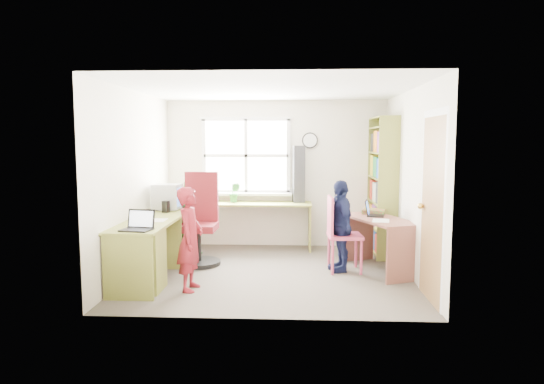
% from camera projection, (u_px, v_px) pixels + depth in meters
% --- Properties ---
extents(room, '(3.64, 3.44, 2.44)m').
position_uv_depth(room, '(272.00, 181.00, 6.41)').
color(room, '#484138').
rests_on(room, ground).
extents(l_desk, '(2.38, 2.95, 0.75)m').
position_uv_depth(l_desk, '(168.00, 242.00, 6.18)').
color(l_desk, olive).
rests_on(l_desk, ground).
extents(right_desk, '(1.00, 1.36, 0.71)m').
position_uv_depth(right_desk, '(379.00, 233.00, 6.49)').
color(right_desk, brown).
rests_on(right_desk, ground).
extents(bookshelf, '(0.30, 1.02, 2.10)m').
position_uv_depth(bookshelf, '(382.00, 189.00, 7.44)').
color(bookshelf, olive).
rests_on(bookshelf, ground).
extents(swivel_chair, '(0.61, 0.61, 1.29)m').
position_uv_depth(swivel_chair, '(200.00, 225.00, 6.88)').
color(swivel_chair, black).
rests_on(swivel_chair, ground).
extents(wooden_chair, '(0.46, 0.46, 1.01)m').
position_uv_depth(wooden_chair, '(339.00, 231.00, 6.45)').
color(wooden_chair, '#D04567').
rests_on(wooden_chair, ground).
extents(crt_monitor, '(0.39, 0.35, 0.37)m').
position_uv_depth(crt_monitor, '(167.00, 197.00, 6.99)').
color(crt_monitor, '#AAAAAF').
rests_on(crt_monitor, l_desk).
extents(laptop_left, '(0.36, 0.32, 0.22)m').
position_uv_depth(laptop_left, '(138.00, 225.00, 5.42)').
color(laptop_left, black).
rests_on(laptop_left, l_desk).
extents(laptop_right, '(0.31, 0.35, 0.21)m').
position_uv_depth(laptop_right, '(372.00, 212.00, 6.68)').
color(laptop_right, black).
rests_on(laptop_right, right_desk).
extents(speaker_a, '(0.10, 0.10, 0.16)m').
position_uv_depth(speaker_a, '(166.00, 207.00, 6.73)').
color(speaker_a, black).
rests_on(speaker_a, l_desk).
extents(speaker_b, '(0.11, 0.11, 0.18)m').
position_uv_depth(speaker_b, '(177.00, 201.00, 7.27)').
color(speaker_b, black).
rests_on(speaker_b, l_desk).
extents(cd_tower, '(0.21, 0.19, 0.92)m').
position_uv_depth(cd_tower, '(299.00, 174.00, 7.82)').
color(cd_tower, black).
rests_on(cd_tower, l_desk).
extents(game_box, '(0.38, 0.38, 0.06)m').
position_uv_depth(game_box, '(374.00, 211.00, 6.88)').
color(game_box, red).
rests_on(game_box, right_desk).
extents(paper_a, '(0.20, 0.28, 0.00)m').
position_uv_depth(paper_a, '(158.00, 220.00, 6.07)').
color(paper_a, silver).
rests_on(paper_a, l_desk).
extents(paper_b, '(0.26, 0.34, 0.00)m').
position_uv_depth(paper_b, '(381.00, 221.00, 6.26)').
color(paper_b, silver).
rests_on(paper_b, right_desk).
extents(potted_plant, '(0.19, 0.16, 0.32)m').
position_uv_depth(potted_plant, '(235.00, 193.00, 7.82)').
color(potted_plant, '#317B38').
rests_on(potted_plant, l_desk).
extents(person_red, '(0.32, 0.46, 1.22)m').
position_uv_depth(person_red, '(190.00, 239.00, 5.63)').
color(person_red, maroon).
rests_on(person_red, ground).
extents(person_green, '(0.65, 0.71, 1.18)m').
position_uv_depth(person_green, '(194.00, 218.00, 7.31)').
color(person_green, '#2F7630').
rests_on(person_green, ground).
extents(person_navy, '(0.44, 0.76, 1.23)m').
position_uv_depth(person_navy, '(340.00, 226.00, 6.47)').
color(person_navy, '#13193C').
rests_on(person_navy, ground).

